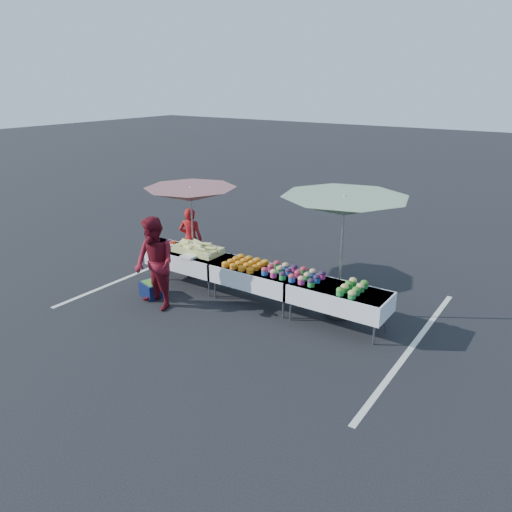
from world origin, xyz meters
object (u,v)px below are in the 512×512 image
Objects in this scene: vendor at (191,239)px; customer at (155,264)px; umbrella_right at (344,207)px; table_left at (188,258)px; storage_bin at (152,289)px; table_center at (256,276)px; table_right at (338,296)px; umbrella_left at (191,195)px.

customer reaches higher than vendor.
vendor is 0.57× the size of umbrella_right.
table_left is 1.25× the size of vendor.
umbrella_right is at bearing 37.18° from storage_bin.
table_center is 2.46m from vendor.
storage_bin is at bearing 159.75° from customer.
table_left and table_right have the same top height.
umbrella_right reaches higher than table_right.
customer is 3.26× the size of storage_bin.
table_right is at bearing -6.54° from umbrella_left.
table_right is (1.80, 0.00, 0.00)m from table_center.
umbrella_right reaches higher than umbrella_left.
table_left is 1.39m from umbrella_left.
umbrella_left is (-0.23, 0.44, 1.30)m from table_left.
umbrella_right is at bearing 13.79° from table_center.
table_right is at bearing 34.68° from customer.
table_center is 2.45m from umbrella_left.
table_center is at bearing -166.21° from umbrella_right.
umbrella_left is at bearing 173.46° from table_right.
vendor is at bearing 118.87° from storage_bin.
customer is at bearing -151.69° from umbrella_right.
storage_bin is at bearing -99.79° from table_left.
umbrella_left reaches higher than table_right.
umbrella_right reaches higher than table_center.
table_center is 1.00× the size of table_right.
table_center is at bearing 0.00° from table_left.
umbrella_left reaches higher than table_left.
vendor is (-0.55, 0.73, 0.16)m from table_left.
storage_bin is at bearing -87.64° from umbrella_left.
table_center is 2.00m from customer.
umbrella_left is at bearing 114.03° from vendor.
umbrella_right reaches higher than storage_bin.
table_center is 1.25× the size of vendor.
storage_bin is (-1.97, -0.97, -0.42)m from table_center.
table_right is at bearing 30.76° from storage_bin.
customer is (-3.30, -1.28, 0.33)m from table_right.
customer is (0.85, -2.01, 0.17)m from vendor.
table_center is 1.80m from table_right.
table_center is at bearing 138.88° from vendor.
table_left is 3.31× the size of storage_bin.
table_left is at bearing 96.52° from storage_bin.
vendor is 2.65× the size of storage_bin.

